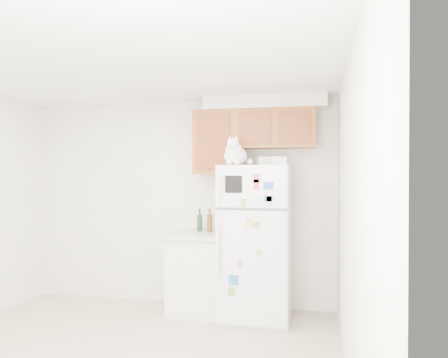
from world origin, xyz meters
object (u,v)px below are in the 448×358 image
(refrigerator, at_px, (256,242))
(bottle_amber, at_px, (210,220))
(bottle_green, at_px, (200,220))
(storage_box_back, at_px, (266,161))
(storage_box_front, at_px, (279,161))
(base_counter, at_px, (198,272))
(cat, at_px, (235,154))

(refrigerator, xyz_separation_m, bottle_amber, (-0.58, 0.21, 0.21))
(bottle_green, bearing_deg, refrigerator, -16.61)
(storage_box_back, xyz_separation_m, bottle_amber, (-0.68, 0.09, -0.69))
(refrigerator, bearing_deg, storage_box_back, 49.90)
(storage_box_front, xyz_separation_m, bottle_green, (-0.97, 0.37, -0.69))
(base_counter, relative_size, storage_box_front, 6.13)
(base_counter, xyz_separation_m, storage_box_back, (0.79, 0.04, 1.29))
(cat, relative_size, bottle_green, 1.62)
(storage_box_back, distance_m, storage_box_front, 0.33)
(refrigerator, bearing_deg, base_counter, 173.90)
(storage_box_front, relative_size, bottle_amber, 0.54)
(refrigerator, height_order, storage_box_front, storage_box_front)
(refrigerator, relative_size, storage_box_front, 11.33)
(base_counter, relative_size, bottle_amber, 3.29)
(refrigerator, distance_m, storage_box_back, 0.91)
(refrigerator, xyz_separation_m, cat, (-0.19, -0.24, 0.96))
(refrigerator, height_order, base_counter, refrigerator)
(base_counter, height_order, storage_box_front, storage_box_front)
(refrigerator, relative_size, bottle_amber, 6.09)
(base_counter, relative_size, storage_box_back, 5.11)
(bottle_amber, bearing_deg, storage_box_back, -7.96)
(cat, distance_m, storage_box_back, 0.46)
(storage_box_back, bearing_deg, base_counter, 166.57)
(storage_box_front, bearing_deg, refrigerator, 134.87)
(storage_box_front, distance_m, bottle_green, 1.25)
(bottle_green, bearing_deg, storage_box_back, -6.87)
(cat, bearing_deg, bottle_amber, 131.06)
(storage_box_front, bearing_deg, storage_box_back, 108.03)
(storage_box_front, bearing_deg, base_counter, 152.27)
(cat, xyz_separation_m, bottle_amber, (-0.39, 0.45, -0.76))
(refrigerator, bearing_deg, bottle_amber, 160.25)
(base_counter, distance_m, bottle_amber, 0.62)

